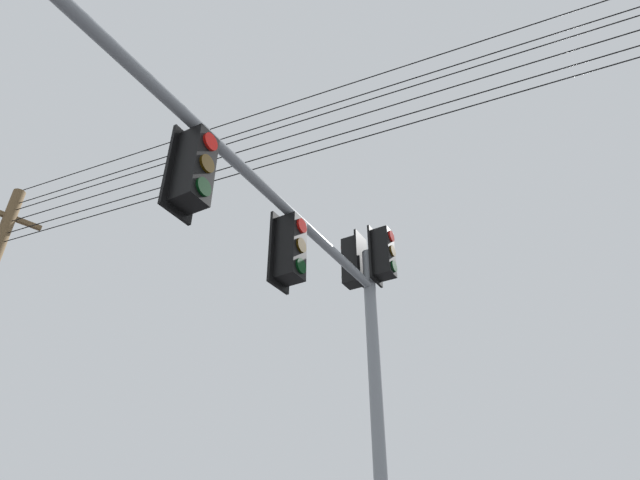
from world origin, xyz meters
The scene contains 2 objects.
signal_mast_assembly centered at (1.24, 0.91, 4.99)m, with size 6.50×0.96×6.90m.
overhead_wire_span centered at (-0.28, 1.85, 10.04)m, with size 3.76×21.33×2.26m.
Camera 1 is at (6.99, 4.26, 1.77)m, focal length 29.30 mm.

